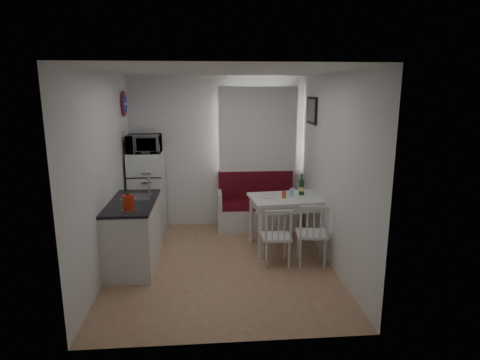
# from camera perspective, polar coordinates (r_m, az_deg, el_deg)

# --- Properties ---
(floor) EXTENTS (3.00, 3.50, 0.02)m
(floor) POSITION_cam_1_polar(r_m,az_deg,el_deg) (5.68, -2.61, -11.96)
(floor) COLOR #A57858
(floor) RESTS_ON ground
(ceiling) EXTENTS (3.00, 3.50, 0.02)m
(ceiling) POSITION_cam_1_polar(r_m,az_deg,el_deg) (5.16, -2.91, 15.25)
(ceiling) COLOR white
(ceiling) RESTS_ON wall_back
(wall_back) EXTENTS (3.00, 0.02, 2.60)m
(wall_back) POSITION_cam_1_polar(r_m,az_deg,el_deg) (6.99, -3.27, 3.91)
(wall_back) COLOR white
(wall_back) RESTS_ON floor
(wall_front) EXTENTS (3.00, 0.02, 2.60)m
(wall_front) POSITION_cam_1_polar(r_m,az_deg,el_deg) (3.58, -1.73, -4.74)
(wall_front) COLOR white
(wall_front) RESTS_ON floor
(wall_left) EXTENTS (0.02, 3.50, 2.60)m
(wall_left) POSITION_cam_1_polar(r_m,az_deg,el_deg) (5.43, -18.77, 0.66)
(wall_left) COLOR white
(wall_left) RESTS_ON floor
(wall_right) EXTENTS (0.02, 3.50, 2.60)m
(wall_right) POSITION_cam_1_polar(r_m,az_deg,el_deg) (5.53, 12.99, 1.22)
(wall_right) COLOR white
(wall_right) RESTS_ON floor
(window) EXTENTS (1.22, 0.06, 1.47)m
(window) POSITION_cam_1_polar(r_m,az_deg,el_deg) (6.97, 2.50, 6.58)
(window) COLOR white
(window) RESTS_ON wall_back
(curtain) EXTENTS (1.35, 0.02, 1.50)m
(curtain) POSITION_cam_1_polar(r_m,az_deg,el_deg) (6.90, 2.57, 6.93)
(curtain) COLOR white
(curtain) RESTS_ON wall_back
(kitchen_counter) EXTENTS (0.62, 1.32, 1.16)m
(kitchen_counter) POSITION_cam_1_polar(r_m,az_deg,el_deg) (5.74, -14.87, -7.22)
(kitchen_counter) COLOR white
(kitchen_counter) RESTS_ON floor
(wall_sign) EXTENTS (0.03, 0.40, 0.40)m
(wall_sign) POSITION_cam_1_polar(r_m,az_deg,el_deg) (6.74, -16.11, 10.37)
(wall_sign) COLOR #1C24A9
(wall_sign) RESTS_ON wall_left
(picture_frame) EXTENTS (0.04, 0.52, 0.42)m
(picture_frame) POSITION_cam_1_polar(r_m,az_deg,el_deg) (6.48, 10.15, 9.70)
(picture_frame) COLOR black
(picture_frame) RESTS_ON wall_right
(bench) EXTENTS (1.37, 0.53, 0.98)m
(bench) POSITION_cam_1_polar(r_m,az_deg,el_deg) (7.03, 2.36, -4.21)
(bench) COLOR white
(bench) RESTS_ON floor
(dining_table) EXTENTS (1.14, 0.85, 0.80)m
(dining_table) POSITION_cam_1_polar(r_m,az_deg,el_deg) (6.07, 6.62, -3.23)
(dining_table) COLOR white
(dining_table) RESTS_ON floor
(chair_left) EXTENTS (0.39, 0.37, 0.44)m
(chair_left) POSITION_cam_1_polar(r_m,az_deg,el_deg) (5.47, 5.32, -7.24)
(chair_left) COLOR white
(chair_left) RESTS_ON floor
(chair_right) EXTENTS (0.46, 0.44, 0.47)m
(chair_right) POSITION_cam_1_polar(r_m,az_deg,el_deg) (5.56, 10.44, -6.71)
(chair_right) COLOR white
(chair_right) RESTS_ON floor
(fridge) EXTENTS (0.55, 0.55, 1.38)m
(fridge) POSITION_cam_1_polar(r_m,az_deg,el_deg) (6.84, -13.05, -1.84)
(fridge) COLOR white
(fridge) RESTS_ON floor
(microwave) EXTENTS (0.53, 0.36, 0.29)m
(microwave) POSITION_cam_1_polar(r_m,az_deg,el_deg) (6.64, -13.48, 5.04)
(microwave) COLOR white
(microwave) RESTS_ON fridge
(kettle) EXTENTS (0.17, 0.17, 0.23)m
(kettle) POSITION_cam_1_polar(r_m,az_deg,el_deg) (5.11, -15.59, -3.14)
(kettle) COLOR red
(kettle) RESTS_ON kitchen_counter
(wine_bottle) EXTENTS (0.08, 0.08, 0.33)m
(wine_bottle) POSITION_cam_1_polar(r_m,az_deg,el_deg) (6.15, 8.77, -0.63)
(wine_bottle) COLOR #133D20
(wine_bottle) RESTS_ON dining_table
(drinking_glass_orange) EXTENTS (0.06, 0.06, 0.10)m
(drinking_glass_orange) POSITION_cam_1_polar(r_m,az_deg,el_deg) (5.97, 6.28, -2.06)
(drinking_glass_orange) COLOR #CC4B22
(drinking_glass_orange) RESTS_ON dining_table
(drinking_glass_blue) EXTENTS (0.06, 0.06, 0.10)m
(drinking_glass_blue) POSITION_cam_1_polar(r_m,az_deg,el_deg) (6.09, 7.30, -1.80)
(drinking_glass_blue) COLOR #8ED1F3
(drinking_glass_blue) RESTS_ON dining_table
(plate) EXTENTS (0.25, 0.25, 0.02)m
(plate) POSITION_cam_1_polar(r_m,az_deg,el_deg) (6.01, 3.80, -2.35)
(plate) COLOR white
(plate) RESTS_ON dining_table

